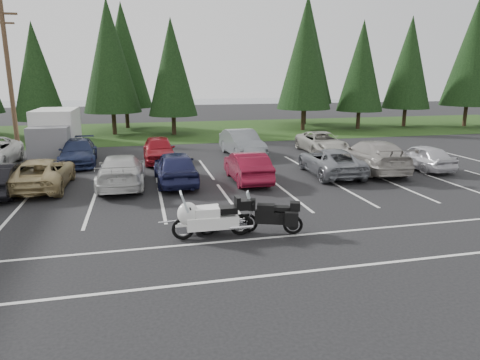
% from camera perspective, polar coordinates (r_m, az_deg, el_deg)
% --- Properties ---
extents(ground, '(120.00, 120.00, 0.00)m').
position_cam_1_polar(ground, '(16.55, -2.54, -3.65)').
color(ground, black).
rests_on(ground, ground).
extents(grass_strip, '(80.00, 16.00, 0.01)m').
position_cam_1_polar(grass_strip, '(39.94, -9.05, 6.46)').
color(grass_strip, '#183310').
rests_on(grass_strip, ground).
extents(lake_water, '(70.00, 50.00, 0.02)m').
position_cam_1_polar(lake_water, '(71.04, -7.76, 9.62)').
color(lake_water, slate).
rests_on(lake_water, ground).
extents(utility_pole, '(1.60, 0.26, 9.00)m').
position_cam_1_polar(utility_pole, '(28.43, -28.35, 11.64)').
color(utility_pole, '#473321').
rests_on(utility_pole, ground).
extents(box_truck, '(2.40, 5.60, 2.90)m').
position_cam_1_polar(box_truck, '(28.70, -23.50, 5.61)').
color(box_truck, silver).
rests_on(box_truck, ground).
extents(stall_markings, '(32.00, 16.00, 0.01)m').
position_cam_1_polar(stall_markings, '(18.44, -3.70, -1.82)').
color(stall_markings, silver).
rests_on(stall_markings, ground).
extents(conifer_3, '(3.87, 3.87, 9.02)m').
position_cam_1_polar(conifer_3, '(37.70, -25.58, 12.93)').
color(conifer_3, '#332316').
rests_on(conifer_3, ground).
extents(conifer_4, '(4.80, 4.80, 11.17)m').
position_cam_1_polar(conifer_4, '(38.52, -17.01, 15.52)').
color(conifer_4, '#332316').
rests_on(conifer_4, ground).
extents(conifer_5, '(4.14, 4.14, 9.63)m').
position_cam_1_polar(conifer_5, '(37.25, -9.08, 14.63)').
color(conifer_5, '#332316').
rests_on(conifer_5, ground).
extents(conifer_6, '(4.93, 4.93, 11.48)m').
position_cam_1_polar(conifer_6, '(40.51, 8.68, 16.09)').
color(conifer_6, '#332316').
rests_on(conifer_6, ground).
extents(conifer_7, '(4.27, 4.27, 9.94)m').
position_cam_1_polar(conifer_7, '(42.55, 15.91, 14.40)').
color(conifer_7, '#332316').
rests_on(conifer_7, ground).
extents(conifer_8, '(4.53, 4.53, 10.56)m').
position_cam_1_polar(conifer_8, '(46.11, 21.63, 14.33)').
color(conifer_8, '#332316').
rests_on(conifer_8, ground).
extents(conifer_9, '(5.19, 5.19, 12.10)m').
position_cam_1_polar(conifer_9, '(48.77, 28.62, 14.63)').
color(conifer_9, '#332316').
rests_on(conifer_9, ground).
extents(conifer_back_b, '(4.97, 4.97, 11.58)m').
position_cam_1_polar(conifer_back_b, '(43.08, -15.29, 15.70)').
color(conifer_back_b, '#332316').
rests_on(conifer_back_b, ground).
extents(conifer_back_c, '(5.50, 5.50, 12.81)m').
position_cam_1_polar(conifer_back_c, '(45.65, 8.88, 16.78)').
color(conifer_back_c, '#332316').
rests_on(conifer_back_c, ground).
extents(car_near_1, '(1.47, 4.18, 1.38)m').
position_cam_1_polar(car_near_1, '(20.78, -29.23, 0.15)').
color(car_near_1, black).
rests_on(car_near_1, ground).
extents(car_near_2, '(2.38, 4.99, 1.37)m').
position_cam_1_polar(car_near_2, '(21.05, -24.91, 0.78)').
color(car_near_2, tan).
rests_on(car_near_2, ground).
extents(car_near_3, '(2.18, 5.09, 1.46)m').
position_cam_1_polar(car_near_3, '(20.23, -15.53, 1.21)').
color(car_near_3, silver).
rests_on(car_near_3, ground).
extents(car_near_4, '(1.93, 4.62, 1.56)m').
position_cam_1_polar(car_near_4, '(20.20, -8.60, 1.70)').
color(car_near_4, '#1D2048').
rests_on(car_near_4, ground).
extents(car_near_5, '(1.54, 4.34, 1.43)m').
position_cam_1_polar(car_near_5, '(20.45, 0.98, 1.80)').
color(car_near_5, maroon).
rests_on(car_near_5, ground).
extents(car_near_6, '(2.55, 5.04, 1.37)m').
position_cam_1_polar(car_near_6, '(22.27, 11.96, 2.41)').
color(car_near_6, slate).
rests_on(car_near_6, ground).
extents(car_near_7, '(2.84, 5.86, 1.64)m').
position_cam_1_polar(car_near_7, '(23.73, 17.22, 3.12)').
color(car_near_7, '#9C968F').
rests_on(car_near_7, ground).
extents(car_near_8, '(1.89, 4.10, 1.36)m').
position_cam_1_polar(car_near_8, '(25.13, 23.08, 2.87)').
color(car_near_8, silver).
rests_on(car_near_8, ground).
extents(car_far_1, '(2.27, 4.96, 1.40)m').
position_cam_1_polar(car_far_1, '(26.12, -20.76, 3.50)').
color(car_far_1, '#1C2547').
rests_on(car_far_1, ground).
extents(car_far_2, '(1.82, 4.40, 1.49)m').
position_cam_1_polar(car_far_2, '(25.52, -10.76, 4.03)').
color(car_far_2, maroon).
rests_on(car_far_2, ground).
extents(car_far_3, '(2.10, 5.05, 1.63)m').
position_cam_1_polar(car_far_3, '(27.02, 0.26, 4.94)').
color(car_far_3, slate).
rests_on(car_far_3, ground).
extents(car_far_4, '(2.41, 4.98, 1.37)m').
position_cam_1_polar(car_far_4, '(28.62, 10.84, 4.93)').
color(car_far_4, '#AEAA9F').
rests_on(car_far_4, ground).
extents(touring_motorcycle, '(2.80, 0.89, 1.54)m').
position_cam_1_polar(touring_motorcycle, '(13.32, -3.74, -4.54)').
color(touring_motorcycle, white).
rests_on(touring_motorcycle, ground).
extents(cargo_trailer, '(1.72, 1.06, 0.76)m').
position_cam_1_polar(cargo_trailer, '(14.10, -4.81, -5.18)').
color(cargo_trailer, silver).
rests_on(cargo_trailer, ground).
extents(adventure_motorcycle, '(2.42, 1.53, 1.39)m').
position_cam_1_polar(adventure_motorcycle, '(13.69, 4.09, -4.36)').
color(adventure_motorcycle, black).
rests_on(adventure_motorcycle, ground).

